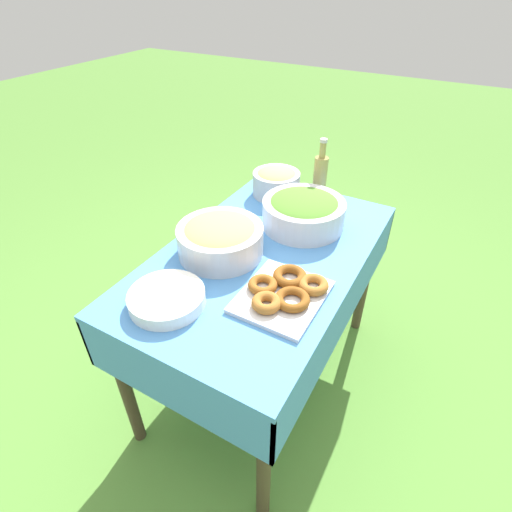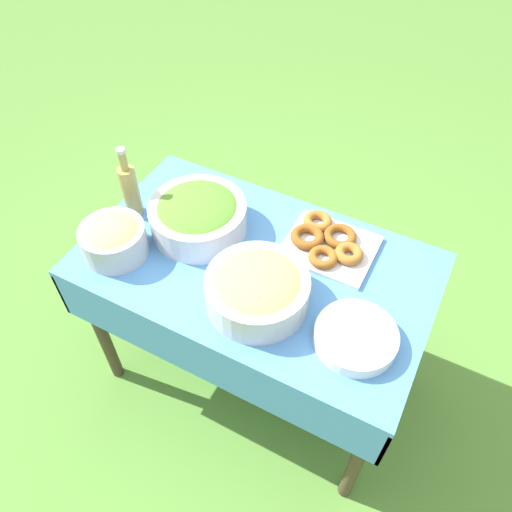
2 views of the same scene
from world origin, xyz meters
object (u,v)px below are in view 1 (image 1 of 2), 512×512
object	(u,v)px
bread_bowl	(220,237)
olive_oil_bottle	(320,176)
salad_bowl	(304,211)
plate_stack	(167,298)
pasta_bowl	(276,181)
donut_platter	(284,292)

from	to	relation	value
bread_bowl	olive_oil_bottle	bearing A→B (deg)	165.34
salad_bowl	plate_stack	size ratio (longest dim) A/B	1.37
pasta_bowl	donut_platter	bearing A→B (deg)	29.42
salad_bowl	olive_oil_bottle	size ratio (longest dim) A/B	1.19
salad_bowl	bread_bowl	world-z (taller)	salad_bowl
olive_oil_bottle	bread_bowl	xyz separation A→B (m)	(0.61, -0.16, -0.04)
pasta_bowl	olive_oil_bottle	world-z (taller)	olive_oil_bottle
salad_bowl	plate_stack	world-z (taller)	salad_bowl
pasta_bowl	donut_platter	distance (m)	0.75
donut_platter	olive_oil_bottle	distance (m)	0.75
pasta_bowl	bread_bowl	xyz separation A→B (m)	(0.55, 0.04, 0.00)
donut_platter	plate_stack	bearing A→B (deg)	-55.39
salad_bowl	pasta_bowl	distance (m)	0.31
pasta_bowl	plate_stack	world-z (taller)	pasta_bowl
donut_platter	plate_stack	xyz separation A→B (m)	(0.23, -0.33, 0.00)
salad_bowl	pasta_bowl	world-z (taller)	salad_bowl
salad_bowl	bread_bowl	size ratio (longest dim) A/B	1.05
salad_bowl	olive_oil_bottle	distance (m)	0.27
bread_bowl	plate_stack	bearing A→B (deg)	1.04
pasta_bowl	olive_oil_bottle	size ratio (longest dim) A/B	0.77
salad_bowl	pasta_bowl	bearing A→B (deg)	-130.57
plate_stack	bread_bowl	distance (m)	0.34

